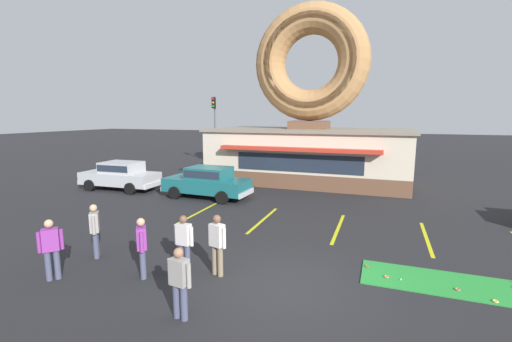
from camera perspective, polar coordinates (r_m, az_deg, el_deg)
ground_plane at (r=8.97m, az=5.19°, el=-18.70°), size 160.00×160.00×0.00m
donut_shop_building at (r=22.06m, az=8.85°, el=7.95°), size 12.30×6.75×10.96m
putting_mat at (r=10.30m, az=30.34°, el=-16.05°), size 4.50×1.47×0.03m
mini_donut_near_left at (r=10.00m, az=30.56°, el=-16.63°), size 0.13×0.13×0.04m
mini_donut_mid_centre at (r=9.92m, az=20.92°, el=-16.13°), size 0.13×0.13×0.04m
mini_donut_mid_right at (r=9.89m, az=35.05°, el=-17.34°), size 0.13×0.13×0.04m
mini_donut_far_left at (r=10.37m, az=18.03°, el=-14.83°), size 0.13×0.13×0.04m
golf_ball at (r=9.90m, az=23.00°, el=-16.30°), size 0.04×0.04×0.04m
car_silver at (r=20.96m, az=-21.63°, el=-0.54°), size 4.62×2.10×1.60m
car_teal at (r=17.73m, az=-8.08°, el=-1.66°), size 4.62×2.10×1.60m
pedestrian_blue_sweater_man at (r=11.32m, az=-25.27°, el=-8.63°), size 0.43×0.48×1.62m
pedestrian_hooded_kid at (r=9.52m, az=-18.47°, el=-11.60°), size 0.42×0.49×1.61m
pedestrian_leather_jacket_man at (r=10.35m, az=-30.99°, el=-10.79°), size 0.43×0.47×1.61m
pedestrian_clipboard_woman at (r=9.21m, az=-6.50°, el=-11.69°), size 0.57×0.34×1.65m
pedestrian_beanie_man at (r=7.53m, az=-12.64°, el=-17.36°), size 0.59×0.29×1.55m
pedestrian_crossing_woman at (r=9.57m, az=-11.93°, el=-11.33°), size 0.60×0.26×1.58m
trash_bin at (r=21.34m, az=-8.59°, el=-0.84°), size 0.57×0.57×0.97m
traffic_light_pole at (r=29.55m, az=-6.90°, el=8.23°), size 0.28×0.47×5.80m
parking_stripe_far_left at (r=15.25m, az=-9.61°, el=-6.86°), size 0.12×3.60×0.01m
parking_stripe_left at (r=14.04m, az=1.18°, el=-8.14°), size 0.12×3.60×0.01m
parking_stripe_mid_left at (r=13.41m, az=13.54°, el=-9.25°), size 0.12×3.60×0.01m
parking_stripe_centre at (r=13.44m, az=26.53°, el=-9.95°), size 0.12×3.60×0.01m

